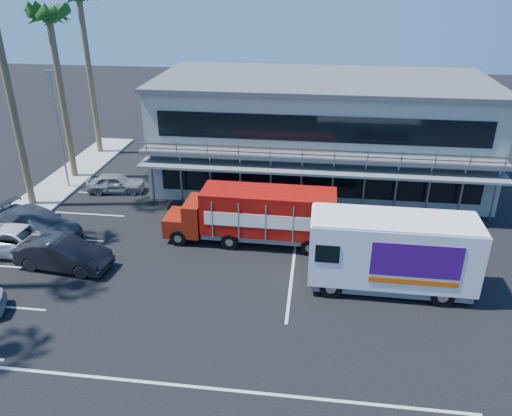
# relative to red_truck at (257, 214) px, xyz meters

# --- Properties ---
(ground) EXTENTS (120.00, 120.00, 0.00)m
(ground) POSITION_rel_red_truck_xyz_m (0.18, -5.01, -1.72)
(ground) COLOR black
(ground) RESTS_ON ground
(building) EXTENTS (22.40, 12.00, 7.30)m
(building) POSITION_rel_red_truck_xyz_m (3.18, 9.93, 1.93)
(building) COLOR gray
(building) RESTS_ON ground
(curb_strip) EXTENTS (3.00, 32.00, 0.16)m
(curb_strip) POSITION_rel_red_truck_xyz_m (-14.82, 0.99, -1.64)
(curb_strip) COLOR #A5A399
(curb_strip) RESTS_ON ground
(palm_e) EXTENTS (2.80, 2.80, 12.25)m
(palm_e) POSITION_rel_red_truck_xyz_m (-14.52, 7.99, 8.85)
(palm_e) COLOR brown
(palm_e) RESTS_ON ground
(palm_f) EXTENTS (2.80, 2.80, 13.25)m
(palm_f) POSITION_rel_red_truck_xyz_m (-14.92, 13.49, 9.75)
(palm_f) COLOR brown
(palm_f) RESTS_ON ground
(light_pole_far) EXTENTS (0.50, 0.25, 8.09)m
(light_pole_far) POSITION_rel_red_truck_xyz_m (-14.02, 5.99, 2.78)
(light_pole_far) COLOR gray
(light_pole_far) RESTS_ON ground
(red_truck) EXTENTS (9.38, 2.42, 3.14)m
(red_truck) POSITION_rel_red_truck_xyz_m (0.00, 0.00, 0.00)
(red_truck) COLOR maroon
(red_truck) RESTS_ON ground
(white_van) EXTENTS (7.60, 2.69, 3.70)m
(white_van) POSITION_rel_red_truck_xyz_m (6.77, -3.62, 0.24)
(white_van) COLOR white
(white_van) RESTS_ON ground
(parked_car_b) EXTENTS (4.99, 2.18, 1.59)m
(parked_car_b) POSITION_rel_red_truck_xyz_m (-9.37, -3.89, -0.93)
(parked_car_b) COLOR black
(parked_car_b) RESTS_ON ground
(parked_car_c) EXTENTS (5.30, 2.60, 1.45)m
(parked_car_c) POSITION_rel_red_truck_xyz_m (-12.32, -2.71, -1.00)
(parked_car_c) COLOR silver
(parked_car_c) RESTS_ON ground
(parked_car_d) EXTENTS (6.15, 4.28, 1.65)m
(parked_car_d) POSITION_rel_red_truck_xyz_m (-12.32, -1.01, -0.90)
(parked_car_d) COLOR #2F363F
(parked_car_d) RESTS_ON ground
(parked_car_e) EXTENTS (4.02, 2.03, 1.31)m
(parked_car_e) POSITION_rel_red_truck_xyz_m (-10.46, 5.79, -1.07)
(parked_car_e) COLOR gray
(parked_car_e) RESTS_ON ground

